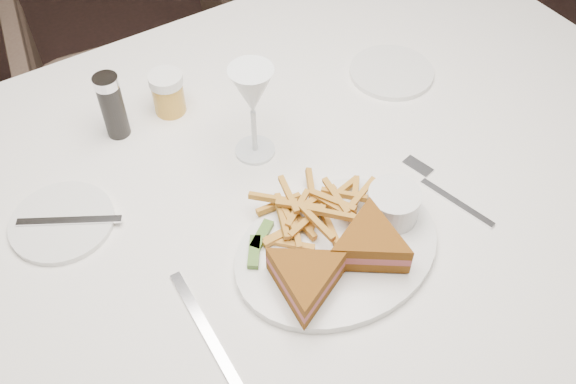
% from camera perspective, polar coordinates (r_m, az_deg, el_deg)
% --- Properties ---
extents(ground, '(5.00, 5.00, 0.00)m').
position_cam_1_polar(ground, '(1.82, 0.91, -8.21)').
color(ground, black).
rests_on(ground, ground).
extents(table, '(1.66, 1.22, 0.75)m').
position_cam_1_polar(table, '(1.34, -0.91, -10.38)').
color(table, white).
rests_on(table, ground).
extents(chair_far, '(0.67, 0.63, 0.66)m').
position_cam_1_polar(chair_far, '(1.98, -12.94, 10.42)').
color(chair_far, '#4A382D').
rests_on(chair_far, ground).
extents(table_setting, '(0.81, 0.59, 0.18)m').
position_cam_1_polar(table_setting, '(0.98, 0.96, -0.57)').
color(table_setting, white).
rests_on(table_setting, table).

